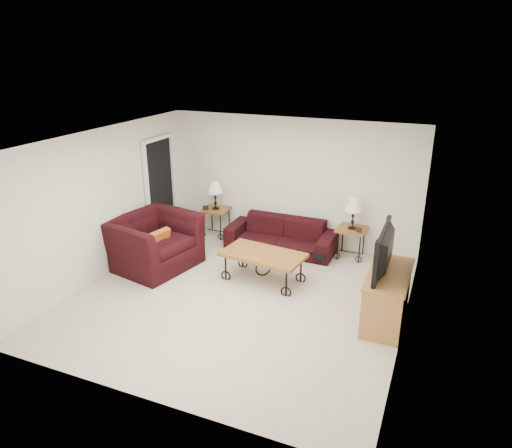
{
  "coord_description": "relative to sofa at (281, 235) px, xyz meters",
  "views": [
    {
      "loc": [
        2.78,
        -5.97,
        3.75
      ],
      "look_at": [
        0.0,
        0.7,
        1.0
      ],
      "focal_mm": 33.06,
      "sensor_mm": 36.0,
      "label": 1
    }
  ],
  "objects": [
    {
      "name": "ground",
      "position": [
        0.02,
        -2.02,
        -0.31
      ],
      "size": [
        5.0,
        5.0,
        0.0
      ],
      "primitive_type": "plane",
      "color": "beige",
      "rests_on": "ground"
    },
    {
      "name": "tv_stand",
      "position": [
        2.25,
        -1.8,
        0.07
      ],
      "size": [
        0.53,
        1.27,
        0.76
      ],
      "primitive_type": "cube",
      "color": "#B78A44",
      "rests_on": "ground"
    },
    {
      "name": "side_table_left",
      "position": [
        -1.5,
        0.18,
        -0.01
      ],
      "size": [
        0.59,
        0.59,
        0.59
      ],
      "primitive_type": "cube",
      "rotation": [
        0.0,
        0.0,
        0.1
      ],
      "color": "#905F24",
      "rests_on": "ground"
    },
    {
      "name": "lamp_left",
      "position": [
        -1.5,
        0.18,
        0.57
      ],
      "size": [
        0.36,
        0.36,
        0.59
      ],
      "primitive_type": null,
      "rotation": [
        0.0,
        0.0,
        0.1
      ],
      "color": "black",
      "rests_on": "side_table_left"
    },
    {
      "name": "wall_right",
      "position": [
        2.52,
        -2.02,
        0.94
      ],
      "size": [
        0.02,
        5.0,
        2.5
      ],
      "primitive_type": "cube",
      "color": "silver",
      "rests_on": "ground"
    },
    {
      "name": "doorway",
      "position": [
        -2.45,
        -0.37,
        0.71
      ],
      "size": [
        0.08,
        0.94,
        2.04
      ],
      "primitive_type": "cube",
      "color": "black",
      "rests_on": "ground"
    },
    {
      "name": "wall_back",
      "position": [
        0.02,
        0.48,
        0.94
      ],
      "size": [
        5.0,
        0.02,
        2.5
      ],
      "primitive_type": "cube",
      "color": "silver",
      "rests_on": "ground"
    },
    {
      "name": "lamp_right",
      "position": [
        1.32,
        0.18,
        0.56
      ],
      "size": [
        0.35,
        0.35,
        0.58
      ],
      "primitive_type": null,
      "rotation": [
        0.0,
        0.0,
        -0.06
      ],
      "color": "black",
      "rests_on": "side_table_right"
    },
    {
      "name": "sofa",
      "position": [
        0.0,
        0.0,
        0.0
      ],
      "size": [
        2.1,
        0.82,
        0.61
      ],
      "primitive_type": "imported",
      "color": "black",
      "rests_on": "ground"
    },
    {
      "name": "coffee_table",
      "position": [
        0.16,
        -1.34,
        -0.05
      ],
      "size": [
        1.44,
        0.89,
        0.51
      ],
      "primitive_type": "cube",
      "rotation": [
        0.0,
        0.0,
        -0.12
      ],
      "color": "#905F24",
      "rests_on": "ground"
    },
    {
      "name": "photo_frame_left",
      "position": [
        -1.65,
        0.03,
        0.33
      ],
      "size": [
        0.12,
        0.05,
        0.1
      ],
      "primitive_type": "cube",
      "rotation": [
        0.0,
        0.0,
        0.27
      ],
      "color": "black",
      "rests_on": "side_table_left"
    },
    {
      "name": "throw_pillow",
      "position": [
        -1.7,
        -1.61,
        0.21
      ],
      "size": [
        0.19,
        0.43,
        0.42
      ],
      "primitive_type": "cube",
      "rotation": [
        0.0,
        0.0,
        1.36
      ],
      "color": "#B26116",
      "rests_on": "armchair"
    },
    {
      "name": "wall_front",
      "position": [
        0.02,
        -4.52,
        0.94
      ],
      "size": [
        5.0,
        0.02,
        2.5
      ],
      "primitive_type": "cube",
      "color": "silver",
      "rests_on": "ground"
    },
    {
      "name": "backpack",
      "position": [
        0.88,
        -0.31,
        -0.1
      ],
      "size": [
        0.38,
        0.33,
        0.41
      ],
      "primitive_type": "ellipsoid",
      "rotation": [
        0.0,
        0.0,
        -0.33
      ],
      "color": "black",
      "rests_on": "ground"
    },
    {
      "name": "photo_frame_right",
      "position": [
        1.47,
        0.03,
        0.32
      ],
      "size": [
        0.12,
        0.05,
        0.1
      ],
      "primitive_type": "cube",
      "rotation": [
        0.0,
        0.0,
        -0.27
      ],
      "color": "black",
      "rests_on": "side_table_right"
    },
    {
      "name": "wall_left",
      "position": [
        -2.48,
        -2.02,
        0.94
      ],
      "size": [
        0.02,
        5.0,
        2.5
      ],
      "primitive_type": "cube",
      "color": "silver",
      "rests_on": "ground"
    },
    {
      "name": "television",
      "position": [
        2.23,
        -1.8,
        0.78
      ],
      "size": [
        0.15,
        1.14,
        0.66
      ],
      "primitive_type": "imported",
      "rotation": [
        0.0,
        0.0,
        -1.57
      ],
      "color": "black",
      "rests_on": "tv_stand"
    },
    {
      "name": "side_table_right",
      "position": [
        1.32,
        0.18,
        -0.02
      ],
      "size": [
        0.56,
        0.56,
        0.58
      ],
      "primitive_type": "cube",
      "rotation": [
        0.0,
        0.0,
        -0.06
      ],
      "color": "#905F24",
      "rests_on": "ground"
    },
    {
      "name": "ceiling",
      "position": [
        0.02,
        -2.02,
        2.19
      ],
      "size": [
        5.0,
        5.0,
        0.0
      ],
      "primitive_type": "plane",
      "color": "white",
      "rests_on": "wall_back"
    },
    {
      "name": "armchair",
      "position": [
        -1.85,
        -1.56,
        0.16
      ],
      "size": [
        1.52,
        1.66,
        0.93
      ],
      "primitive_type": "imported",
      "rotation": [
        0.0,
        0.0,
        1.36
      ],
      "color": "black",
      "rests_on": "ground"
    }
  ]
}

